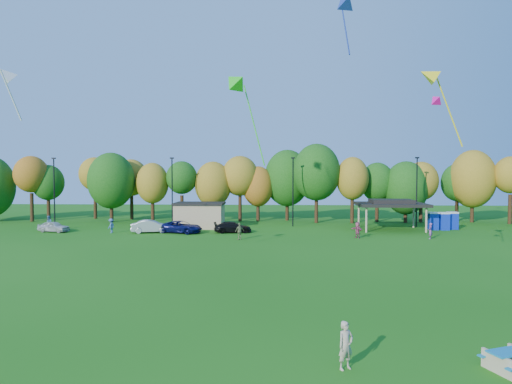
{
  "coord_description": "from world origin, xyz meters",
  "views": [
    {
      "loc": [
        -0.14,
        -19.83,
        7.1
      ],
      "look_at": [
        -1.31,
        6.0,
        5.99
      ],
      "focal_mm": 32.0,
      "sensor_mm": 36.0,
      "label": 1
    }
  ],
  "objects_px": {
    "car_a": "(54,227)",
    "car_d": "(233,227)",
    "porta_potties": "(443,221)",
    "car_b": "(151,226)",
    "car_c": "(181,227)",
    "picnic_table": "(512,359)",
    "kite_flyer": "(346,345)"
  },
  "relations": [
    {
      "from": "car_b",
      "to": "car_a",
      "type": "bearing_deg",
      "value": 76.1
    },
    {
      "from": "car_b",
      "to": "car_d",
      "type": "bearing_deg",
      "value": -100.08
    },
    {
      "from": "car_a",
      "to": "car_d",
      "type": "height_order",
      "value": "car_a"
    },
    {
      "from": "car_d",
      "to": "car_c",
      "type": "bearing_deg",
      "value": 85.84
    },
    {
      "from": "porta_potties",
      "to": "car_b",
      "type": "bearing_deg",
      "value": -172.66
    },
    {
      "from": "car_b",
      "to": "car_c",
      "type": "relative_size",
      "value": 0.91
    },
    {
      "from": "car_c",
      "to": "porta_potties",
      "type": "bearing_deg",
      "value": -64.27
    },
    {
      "from": "kite_flyer",
      "to": "car_a",
      "type": "bearing_deg",
      "value": 96.42
    },
    {
      "from": "car_a",
      "to": "car_b",
      "type": "height_order",
      "value": "car_b"
    },
    {
      "from": "car_a",
      "to": "porta_potties",
      "type": "bearing_deg",
      "value": -72.17
    },
    {
      "from": "kite_flyer",
      "to": "car_d",
      "type": "bearing_deg",
      "value": 69.71
    },
    {
      "from": "kite_flyer",
      "to": "car_c",
      "type": "xyz_separation_m",
      "value": [
        -13.73,
        36.49,
        -0.17
      ]
    },
    {
      "from": "picnic_table",
      "to": "car_c",
      "type": "distance_m",
      "value": 41.35
    },
    {
      "from": "car_d",
      "to": "car_b",
      "type": "bearing_deg",
      "value": 84.11
    },
    {
      "from": "porta_potties",
      "to": "car_b",
      "type": "relative_size",
      "value": 0.82
    },
    {
      "from": "kite_flyer",
      "to": "car_d",
      "type": "distance_m",
      "value": 37.79
    },
    {
      "from": "kite_flyer",
      "to": "car_b",
      "type": "xyz_separation_m",
      "value": [
        -17.26,
        36.48,
        -0.12
      ]
    },
    {
      "from": "car_a",
      "to": "car_d",
      "type": "xyz_separation_m",
      "value": [
        21.38,
        0.37,
        -0.0
      ]
    },
    {
      "from": "car_b",
      "to": "car_c",
      "type": "height_order",
      "value": "car_b"
    },
    {
      "from": "porta_potties",
      "to": "car_c",
      "type": "distance_m",
      "value": 32.25
    },
    {
      "from": "kite_flyer",
      "to": "car_c",
      "type": "relative_size",
      "value": 0.34
    },
    {
      "from": "porta_potties",
      "to": "kite_flyer",
      "type": "relative_size",
      "value": 2.14
    },
    {
      "from": "kite_flyer",
      "to": "car_d",
      "type": "xyz_separation_m",
      "value": [
        -7.68,
        37.0,
        -0.23
      ]
    },
    {
      "from": "picnic_table",
      "to": "car_b",
      "type": "height_order",
      "value": "car_b"
    },
    {
      "from": "car_a",
      "to": "car_d",
      "type": "distance_m",
      "value": 21.39
    },
    {
      "from": "porta_potties",
      "to": "picnic_table",
      "type": "distance_m",
      "value": 42.76
    },
    {
      "from": "kite_flyer",
      "to": "car_c",
      "type": "height_order",
      "value": "kite_flyer"
    },
    {
      "from": "picnic_table",
      "to": "car_c",
      "type": "height_order",
      "value": "car_c"
    },
    {
      "from": "picnic_table",
      "to": "car_a",
      "type": "distance_m",
      "value": 50.57
    },
    {
      "from": "porta_potties",
      "to": "car_a",
      "type": "bearing_deg",
      "value": -174.66
    },
    {
      "from": "car_c",
      "to": "car_d",
      "type": "bearing_deg",
      "value": -67.58
    },
    {
      "from": "picnic_table",
      "to": "car_c",
      "type": "xyz_separation_m",
      "value": [
        -19.63,
        36.39,
        0.27
      ]
    }
  ]
}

